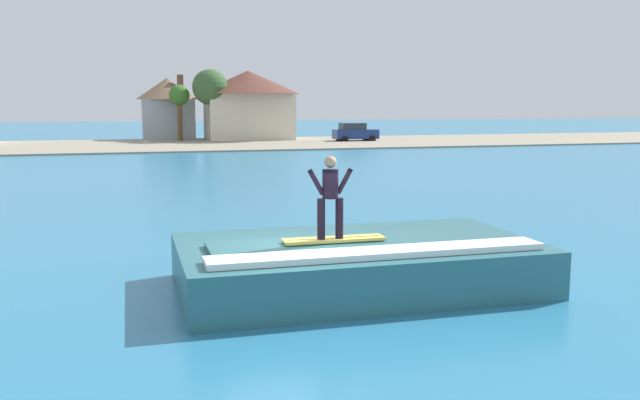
{
  "coord_description": "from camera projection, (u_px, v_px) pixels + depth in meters",
  "views": [
    {
      "loc": [
        -3.06,
        -12.88,
        3.88
      ],
      "look_at": [
        1.49,
        3.25,
        1.46
      ],
      "focal_mm": 38.28,
      "sensor_mm": 36.0,
      "label": 1
    }
  ],
  "objects": [
    {
      "name": "house_gabled_white",
      "position": [
        248.0,
        100.0,
        69.04
      ],
      "size": [
        10.46,
        10.46,
        7.01
      ],
      "color": "beige",
      "rests_on": "ground_plane"
    },
    {
      "name": "shoreline_bank",
      "position": [
        163.0,
        145.0,
        61.01
      ],
      "size": [
        120.0,
        18.59,
        0.13
      ],
      "color": "gray",
      "rests_on": "ground_plane"
    },
    {
      "name": "tree_tall_bare",
      "position": [
        179.0,
        98.0,
        66.46
      ],
      "size": [
        2.01,
        2.01,
        5.56
      ],
      "color": "brown",
      "rests_on": "ground_plane"
    },
    {
      "name": "tree_short_bushy",
      "position": [
        210.0,
        88.0,
        65.93
      ],
      "size": [
        3.44,
        3.44,
        7.03
      ],
      "color": "brown",
      "rests_on": "ground_plane"
    },
    {
      "name": "wave_crest",
      "position": [
        358.0,
        264.0,
        14.29
      ],
      "size": [
        7.39,
        4.19,
        1.1
      ],
      "color": "#2C656C",
      "rests_on": "ground_plane"
    },
    {
      "name": "house_small_cottage",
      "position": [
        168.0,
        106.0,
        70.07
      ],
      "size": [
        6.35,
        6.35,
        6.64
      ],
      "color": "#9EA3AD",
      "rests_on": "ground_plane"
    },
    {
      "name": "surfer",
      "position": [
        330.0,
        193.0,
        13.53
      ],
      "size": [
        0.94,
        0.32,
        1.67
      ],
      "color": "black",
      "rests_on": "surfboard"
    },
    {
      "name": "car_far_shore",
      "position": [
        355.0,
        132.0,
        66.52
      ],
      "size": [
        4.3,
        2.15,
        1.86
      ],
      "color": "navy",
      "rests_on": "ground_plane"
    },
    {
      "name": "ground_plane",
      "position": [
        293.0,
        297.0,
        13.65
      ],
      "size": [
        260.0,
        260.0,
        0.0
      ],
      "primitive_type": "plane",
      "color": "teal"
    },
    {
      "name": "surfboard",
      "position": [
        334.0,
        239.0,
        13.75
      ],
      "size": [
        2.08,
        0.48,
        0.06
      ],
      "color": "#EAD159",
      "rests_on": "wave_crest"
    }
  ]
}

